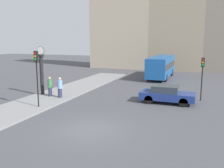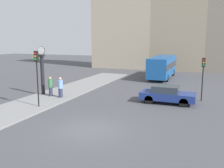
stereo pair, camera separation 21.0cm
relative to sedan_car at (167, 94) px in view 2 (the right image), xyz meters
The scene contains 10 objects.
ground_plane 8.40m from the sedan_car, 112.50° to the right, with size 120.00×120.00×0.00m, color #47474C.
sidewalk_corner 10.09m from the sedan_car, 167.48° to the left, with size 3.94×23.83×0.14m, color gray.
building_row 24.89m from the sedan_car, 100.80° to the left, with size 27.10×5.00×19.11m.
sedan_car is the anchor object (origin of this frame).
bus_distant 13.58m from the sedan_car, 101.47° to the left, with size 2.44×9.00×2.82m.
traffic_light_near 10.31m from the sedan_car, 150.10° to the right, with size 0.26×0.24×4.13m.
traffic_light_far 3.66m from the sedan_car, 35.11° to the left, with size 0.26×0.24×3.61m.
street_clock 11.23m from the sedan_car, behind, with size 0.76×0.42×4.34m.
pedestrian_blue_stripe 9.02m from the sedan_car, 168.26° to the right, with size 0.43×0.43×1.75m.
pedestrian_green_hoodie 10.06m from the sedan_car, behind, with size 0.36×0.36×1.71m.
Camera 2 is at (6.11, -12.17, 5.09)m, focal length 40.00 mm.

